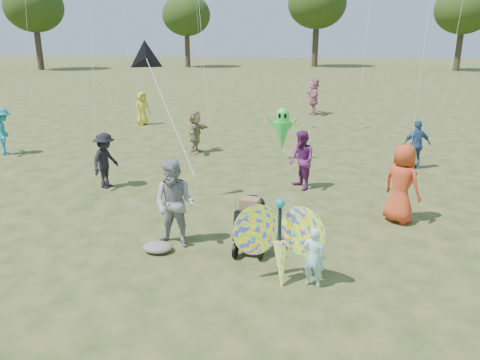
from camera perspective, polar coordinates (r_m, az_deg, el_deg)
name	(u,v)px	position (r m, az deg, el deg)	size (l,w,h in m)	color
ground	(239,261)	(8.80, -0.07, -9.82)	(160.00, 160.00, 0.00)	#51592B
child_girl	(314,257)	(7.87, 8.98, -9.27)	(0.38, 0.25, 1.05)	#A7DBEC
adult_man	(174,204)	(9.16, -8.00, -2.91)	(0.85, 0.66, 1.75)	#949398
grey_bag	(158,247)	(9.25, -10.00, -8.07)	(0.57, 0.47, 0.18)	slate
crowd_a	(402,184)	(10.85, 19.11, -0.43)	(0.87, 0.56, 1.77)	#CC4320
crowd_b	(105,161)	(13.15, -16.09, 2.29)	(0.98, 0.56, 1.51)	black
crowd_c	(416,145)	(15.47, 20.72, 4.05)	(0.89, 0.37, 1.52)	#33578D
crowd_d	(195,132)	(16.54, -5.45, 5.89)	(1.40, 0.45, 1.51)	#97875D
crowd_e	(302,160)	(12.60, 7.51, 2.39)	(0.78, 0.61, 1.60)	#6A2364
crowd_g	(142,108)	(22.22, -11.83, 8.53)	(0.74, 0.48, 1.51)	gold
crowd_i	(4,132)	(18.13, -26.86, 5.29)	(1.05, 0.60, 1.62)	teal
crowd_j	(314,96)	(24.96, 8.96, 10.06)	(1.75, 0.56, 1.89)	#C6718E
jogging_stroller	(251,220)	(8.99, 1.31, -4.93)	(0.58, 1.09, 1.09)	black
butterfly_kite	(280,242)	(7.85, 4.89, -7.52)	(1.74, 0.75, 1.68)	orange
delta_kite_rig	(147,59)	(11.13, -11.33, 14.26)	(2.04, 2.50, 2.51)	black
alien_kite	(282,131)	(15.58, 5.17, 5.99)	(1.12, 0.69, 1.74)	#33D949
tree_line	(335,6)	(52.88, 11.47, 20.11)	(91.78, 33.60, 10.79)	#3A2D21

